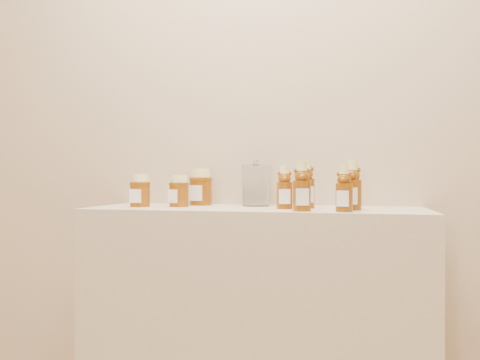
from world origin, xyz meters
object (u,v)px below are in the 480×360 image
(bear_bottle_front_left, at_px, (302,183))
(bear_bottle_back_left, at_px, (285,184))
(glass_canister, at_px, (256,184))
(honey_jar_left, at_px, (140,190))
(display_table, at_px, (255,332))

(bear_bottle_front_left, bearing_deg, bear_bottle_back_left, 117.83)
(glass_canister, bearing_deg, honey_jar_left, -161.44)
(display_table, relative_size, bear_bottle_front_left, 6.54)
(bear_bottle_back_left, height_order, bear_bottle_front_left, bear_bottle_front_left)
(bear_bottle_back_left, distance_m, honey_jar_left, 0.54)
(bear_bottle_front_left, bearing_deg, display_table, 136.11)
(honey_jar_left, xyz_separation_m, glass_canister, (0.41, 0.14, 0.02))
(bear_bottle_front_left, bearing_deg, glass_canister, 121.87)
(bear_bottle_back_left, xyz_separation_m, glass_canister, (-0.13, 0.14, -0.00))
(bear_bottle_back_left, relative_size, honey_jar_left, 1.42)
(honey_jar_left, distance_m, glass_canister, 0.44)
(bear_bottle_back_left, xyz_separation_m, bear_bottle_front_left, (0.07, -0.09, 0.01))
(display_table, xyz_separation_m, glass_canister, (-0.02, 0.10, 0.54))
(display_table, relative_size, glass_canister, 7.02)
(display_table, height_order, bear_bottle_back_left, bear_bottle_back_left)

